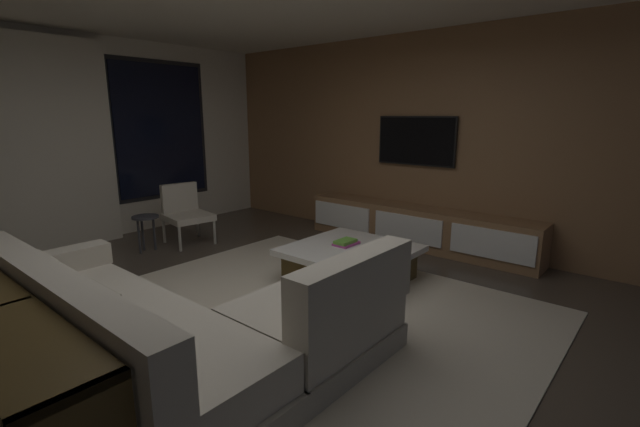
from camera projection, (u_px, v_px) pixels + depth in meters
floor at (263, 325)px, 3.55m from camera, size 9.20×9.20×0.00m
back_wall_with_window at (61, 142)px, 5.48m from camera, size 6.60×0.30×2.70m
media_wall at (438, 141)px, 5.53m from camera, size 0.12×7.80×2.70m
area_rug at (301, 313)px, 3.75m from camera, size 3.20×3.80×0.01m
sectional_couch at (174, 331)px, 2.85m from camera, size 1.98×2.50×0.82m
coffee_table at (350, 263)px, 4.46m from camera, size 1.16×1.16×0.36m
book_stack_on_coffee_table at (346, 242)px, 4.51m from camera, size 0.26×0.18×0.05m
accent_chair_near_window at (185, 210)px, 5.78m from camera, size 0.62×0.63×0.78m
side_stool at (145, 223)px, 5.38m from camera, size 0.32×0.32×0.46m
media_console at (419, 228)px, 5.59m from camera, size 0.46×3.10×0.52m
mounted_tv at (416, 141)px, 5.61m from camera, size 0.05×1.08×0.63m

